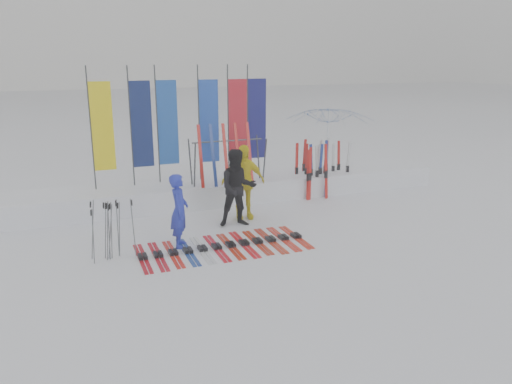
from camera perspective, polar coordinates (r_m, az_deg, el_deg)
name	(u,v)px	position (r m, az deg, el deg)	size (l,w,h in m)	color
ground	(275,259)	(10.29, 2.20, -7.67)	(120.00, 120.00, 0.00)	white
snow_bank	(212,191)	(14.31, -5.09, 0.14)	(14.00, 1.60, 0.60)	white
person_blue	(179,211)	(10.82, -8.76, -2.13)	(0.59, 0.39, 1.61)	#1F2BB4
person_black	(238,188)	(12.00, -2.09, 0.45)	(0.92, 0.72, 1.89)	black
person_yellow	(243,182)	(12.56, -1.50, 1.15)	(1.11, 0.46, 1.90)	yellow
tent_canopy	(328,144)	(16.45, 8.29, 5.45)	(2.75, 2.81, 2.53)	white
ski_row	(223,246)	(10.89, -3.75, -6.17)	(3.64, 1.70, 0.07)	#B20E17
pole_cluster	(110,230)	(10.53, -16.32, -4.24)	(0.88, 0.39, 1.25)	#595B60
feather_flags	(187,123)	(14.05, -7.90, 7.87)	(4.93, 0.19, 3.20)	#383A3F
ski_rack	(228,155)	(13.80, -3.25, 4.23)	(2.04, 0.80, 1.23)	#383A3F
upright_skis	(320,168)	(15.04, 7.31, 2.68)	(1.65, 1.17, 1.68)	red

